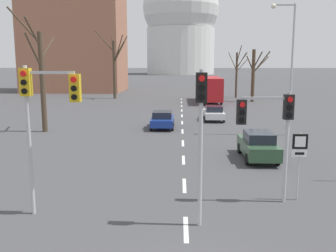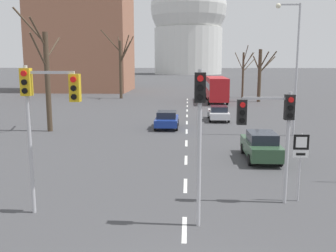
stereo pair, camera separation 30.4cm
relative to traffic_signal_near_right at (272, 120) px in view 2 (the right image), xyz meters
The scene contains 26 objects.
lane_stripe_0 5.34m from the traffic_signal_near_right, 141.55° to the right, with size 0.16×2.00×0.01m, color silver.
lane_stripe_1 5.03m from the traffic_signal_near_right, 150.07° to the left, with size 0.16×2.00×0.01m, color silver.
lane_stripe_2 7.91m from the traffic_signal_near_right, 117.21° to the left, with size 0.16×2.00×0.01m, color silver.
lane_stripe_3 11.85m from the traffic_signal_near_right, 106.79° to the left, with size 0.16×2.00×0.01m, color silver.
lane_stripe_4 16.08m from the traffic_signal_near_right, 102.05° to the left, with size 0.16×2.00×0.01m, color silver.
lane_stripe_5 20.43m from the traffic_signal_near_right, 99.38° to the left, with size 0.16×2.00×0.01m, color silver.
lane_stripe_6 24.83m from the traffic_signal_near_right, 97.67° to the left, with size 0.16×2.00×0.01m, color silver.
lane_stripe_7 29.27m from the traffic_signal_near_right, 96.49° to the left, with size 0.16×2.00×0.01m, color silver.
lane_stripe_8 33.72m from the traffic_signal_near_right, 95.62° to the left, with size 0.16×2.00×0.01m, color silver.
lane_stripe_9 38.18m from the traffic_signal_near_right, 94.96° to the left, with size 0.16×2.00×0.01m, color silver.
lane_stripe_10 42.65m from the traffic_signal_near_right, 94.43° to the left, with size 0.16×2.00×0.01m, color silver.
traffic_signal_near_right is the anchor object (origin of this frame).
traffic_signal_centre_tall 3.65m from the traffic_signal_near_right, 140.96° to the right, with size 0.36×0.34×5.27m.
traffic_signal_near_left 8.44m from the traffic_signal_near_right, 169.76° to the right, with size 2.08×0.34×5.39m.
route_sign_post 1.90m from the traffic_signal_near_right, 10.47° to the left, with size 0.60×0.08×2.76m.
street_lamp_right 14.96m from the traffic_signal_near_right, 72.13° to the left, with size 1.82×0.36×9.70m.
sedan_near_left 17.76m from the traffic_signal_near_right, 106.44° to the left, with size 1.94×4.02×1.46m.
sedan_near_right 7.26m from the traffic_signal_near_right, 81.72° to the left, with size 1.82×4.34×1.62m.
sedan_mid_centre 21.66m from the traffic_signal_near_right, 90.69° to the left, with size 1.89×4.31×1.40m.
city_bus 38.49m from the traffic_signal_near_right, 88.84° to the left, with size 2.66×10.80×3.48m.
bare_tree_left_near 20.78m from the traffic_signal_near_right, 134.01° to the left, with size 2.70×4.26×9.68m.
bare_tree_right_near 39.87m from the traffic_signal_near_right, 79.98° to the left, with size 3.32×2.78×7.33m.
bare_tree_left_far 45.36m from the traffic_signal_near_right, 107.37° to the left, with size 5.16×5.00×10.47m.
bare_tree_right_far 45.77m from the traffic_signal_near_right, 83.12° to the left, with size 3.13×3.87×8.09m.
capitol_dome 173.76m from the traffic_signal_near_right, 91.09° to the left, with size 36.58×36.58×51.67m.
apartment_block_left 64.12m from the traffic_signal_near_right, 111.85° to the left, with size 18.00×14.00×24.32m, color #9E664C.
Camera 2 is at (0.08, -7.74, 5.47)m, focal length 40.00 mm.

